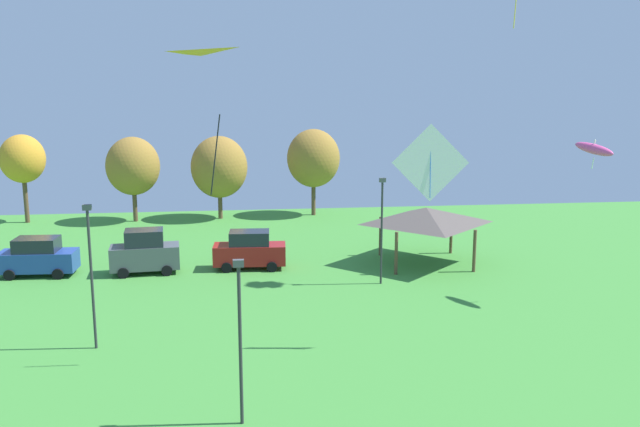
{
  "coord_description": "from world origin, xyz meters",
  "views": [
    {
      "loc": [
        -1.63,
        -0.25,
        11.33
      ],
      "look_at": [
        0.15,
        14.88,
        8.36
      ],
      "focal_mm": 38.0,
      "sensor_mm": 36.0,
      "label": 1
    }
  ],
  "objects_px": {
    "kite_flying_5": "(594,149)",
    "park_pavilion": "(426,216)",
    "kite_flying_0": "(430,163)",
    "parked_car_leftmost": "(38,257)",
    "light_post_0": "(240,332)",
    "treeline_tree_2": "(219,167)",
    "treeline_tree_0": "(22,159)",
    "treeline_tree_3": "(313,158)",
    "kite_flying_3": "(240,80)",
    "parked_car_second_from_left": "(145,252)",
    "parked_car_third_from_left": "(250,250)",
    "light_post_2": "(91,269)",
    "treeline_tree_1": "(133,166)",
    "light_post_1": "(382,225)"
  },
  "relations": [
    {
      "from": "treeline_tree_0",
      "to": "parked_car_leftmost",
      "type": "bearing_deg",
      "value": -71.61
    },
    {
      "from": "parked_car_second_from_left",
      "to": "treeline_tree_3",
      "type": "distance_m",
      "value": 21.09
    },
    {
      "from": "kite_flying_5",
      "to": "park_pavilion",
      "type": "relative_size",
      "value": 0.39
    },
    {
      "from": "light_post_1",
      "to": "treeline_tree_1",
      "type": "relative_size",
      "value": 0.87
    },
    {
      "from": "treeline_tree_3",
      "to": "treeline_tree_1",
      "type": "bearing_deg",
      "value": -176.16
    },
    {
      "from": "treeline_tree_0",
      "to": "light_post_0",
      "type": "bearing_deg",
      "value": -64.0
    },
    {
      "from": "parked_car_leftmost",
      "to": "light_post_0",
      "type": "xyz_separation_m",
      "value": [
        11.94,
        -19.3,
        2.11
      ]
    },
    {
      "from": "treeline_tree_2",
      "to": "parked_car_second_from_left",
      "type": "bearing_deg",
      "value": -103.91
    },
    {
      "from": "treeline_tree_2",
      "to": "kite_flying_5",
      "type": "bearing_deg",
      "value": -51.13
    },
    {
      "from": "kite_flying_5",
      "to": "treeline_tree_1",
      "type": "bearing_deg",
      "value": 137.94
    },
    {
      "from": "park_pavilion",
      "to": "treeline_tree_0",
      "type": "xyz_separation_m",
      "value": [
        -29.0,
        16.21,
        2.13
      ]
    },
    {
      "from": "kite_flying_0",
      "to": "kite_flying_3",
      "type": "height_order",
      "value": "kite_flying_3"
    },
    {
      "from": "light_post_0",
      "to": "treeline_tree_0",
      "type": "relative_size",
      "value": 0.79
    },
    {
      "from": "treeline_tree_1",
      "to": "treeline_tree_2",
      "type": "xyz_separation_m",
      "value": [
        6.96,
        0.35,
        -0.22
      ]
    },
    {
      "from": "kite_flying_3",
      "to": "parked_car_second_from_left",
      "type": "xyz_separation_m",
      "value": [
        -5.89,
        14.15,
        -10.11
      ]
    },
    {
      "from": "kite_flying_3",
      "to": "light_post_0",
      "type": "height_order",
      "value": "kite_flying_3"
    },
    {
      "from": "kite_flying_3",
      "to": "light_post_2",
      "type": "distance_m",
      "value": 10.45
    },
    {
      "from": "treeline_tree_3",
      "to": "treeline_tree_2",
      "type": "bearing_deg",
      "value": -175.31
    },
    {
      "from": "kite_flying_5",
      "to": "parked_car_second_from_left",
      "type": "bearing_deg",
      "value": 161.33
    },
    {
      "from": "kite_flying_0",
      "to": "treeline_tree_3",
      "type": "bearing_deg",
      "value": 93.15
    },
    {
      "from": "kite_flying_3",
      "to": "kite_flying_5",
      "type": "xyz_separation_m",
      "value": [
        17.71,
        6.17,
        -3.41
      ]
    },
    {
      "from": "parked_car_second_from_left",
      "to": "treeline_tree_0",
      "type": "height_order",
      "value": "treeline_tree_0"
    },
    {
      "from": "parked_car_leftmost",
      "to": "light_post_0",
      "type": "bearing_deg",
      "value": -56.11
    },
    {
      "from": "treeline_tree_2",
      "to": "light_post_0",
      "type": "bearing_deg",
      "value": -87.34
    },
    {
      "from": "parked_car_leftmost",
      "to": "light_post_2",
      "type": "xyz_separation_m",
      "value": [
        5.69,
        -11.94,
        2.42
      ]
    },
    {
      "from": "park_pavilion",
      "to": "treeline_tree_0",
      "type": "distance_m",
      "value": 33.29
    },
    {
      "from": "treeline_tree_0",
      "to": "treeline_tree_3",
      "type": "height_order",
      "value": "treeline_tree_3"
    },
    {
      "from": "parked_car_leftmost",
      "to": "light_post_1",
      "type": "height_order",
      "value": "light_post_1"
    },
    {
      "from": "park_pavilion",
      "to": "light_post_0",
      "type": "height_order",
      "value": "light_post_0"
    },
    {
      "from": "kite_flying_3",
      "to": "treeline_tree_3",
      "type": "relative_size",
      "value": 0.63
    },
    {
      "from": "light_post_1",
      "to": "treeline_tree_3",
      "type": "bearing_deg",
      "value": 94.48
    },
    {
      "from": "light_post_0",
      "to": "treeline_tree_2",
      "type": "relative_size",
      "value": 0.82
    },
    {
      "from": "treeline_tree_2",
      "to": "kite_flying_0",
      "type": "bearing_deg",
      "value": -71.86
    },
    {
      "from": "parked_car_leftmost",
      "to": "treeline_tree_1",
      "type": "relative_size",
      "value": 0.64
    },
    {
      "from": "kite_flying_3",
      "to": "treeline_tree_2",
      "type": "height_order",
      "value": "kite_flying_3"
    },
    {
      "from": "kite_flying_3",
      "to": "treeline_tree_0",
      "type": "bearing_deg",
      "value": 119.82
    },
    {
      "from": "kite_flying_0",
      "to": "kite_flying_3",
      "type": "relative_size",
      "value": 0.69
    },
    {
      "from": "treeline_tree_0",
      "to": "treeline_tree_3",
      "type": "bearing_deg",
      "value": 1.15
    },
    {
      "from": "light_post_0",
      "to": "light_post_1",
      "type": "xyz_separation_m",
      "value": [
        7.95,
        15.31,
        0.2
      ]
    },
    {
      "from": "kite_flying_5",
      "to": "park_pavilion",
      "type": "xyz_separation_m",
      "value": [
        -6.27,
        8.25,
        -4.92
      ]
    },
    {
      "from": "kite_flying_0",
      "to": "treeline_tree_2",
      "type": "relative_size",
      "value": 0.46
    },
    {
      "from": "kite_flying_0",
      "to": "park_pavilion",
      "type": "distance_m",
      "value": 14.71
    },
    {
      "from": "parked_car_leftmost",
      "to": "treeline_tree_3",
      "type": "relative_size",
      "value": 0.61
    },
    {
      "from": "parked_car_third_from_left",
      "to": "light_post_1",
      "type": "relative_size",
      "value": 0.74
    },
    {
      "from": "light_post_2",
      "to": "parked_car_third_from_left",
      "type": "bearing_deg",
      "value": 60.4
    },
    {
      "from": "parked_car_leftmost",
      "to": "treeline_tree_2",
      "type": "height_order",
      "value": "treeline_tree_2"
    },
    {
      "from": "parked_car_leftmost",
      "to": "treeline_tree_1",
      "type": "distance_m",
      "value": 16.46
    },
    {
      "from": "parked_car_leftmost",
      "to": "parked_car_third_from_left",
      "type": "bearing_deg",
      "value": 2.49
    },
    {
      "from": "kite_flying_3",
      "to": "treeline_tree_0",
      "type": "distance_m",
      "value": 35.85
    },
    {
      "from": "kite_flying_3",
      "to": "treeline_tree_1",
      "type": "distance_m",
      "value": 32.1
    }
  ]
}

